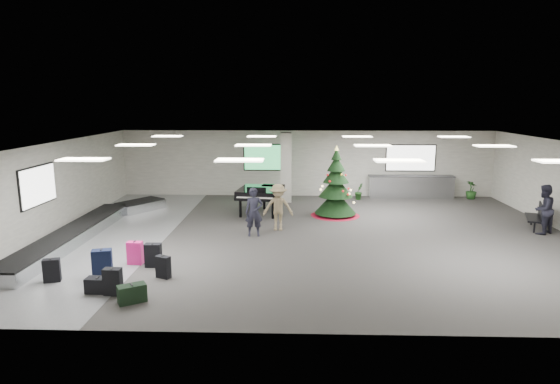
{
  "coord_description": "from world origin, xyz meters",
  "views": [
    {
      "loc": [
        -0.62,
        -15.69,
        4.61
      ],
      "look_at": [
        -1.14,
        1.0,
        1.35
      ],
      "focal_mm": 30.0,
      "sensor_mm": 36.0,
      "label": 1
    }
  ],
  "objects_px": {
    "grand_piano": "(260,193)",
    "baggage_carousel": "(88,228)",
    "traveler_b": "(278,207)",
    "traveler_bench": "(543,209)",
    "service_counter": "(411,187)",
    "traveler_a": "(254,212)",
    "potted_plant_left": "(359,191)",
    "potted_plant_right": "(471,190)",
    "christmas_tree": "(336,192)",
    "bench": "(537,215)",
    "pink_suitcase": "(135,253)"
  },
  "relations": [
    {
      "from": "baggage_carousel",
      "to": "christmas_tree",
      "type": "height_order",
      "value": "christmas_tree"
    },
    {
      "from": "baggage_carousel",
      "to": "traveler_b",
      "type": "height_order",
      "value": "traveler_b"
    },
    {
      "from": "service_counter",
      "to": "christmas_tree",
      "type": "distance_m",
      "value": 5.41
    },
    {
      "from": "bench",
      "to": "traveler_a",
      "type": "xyz_separation_m",
      "value": [
        -10.23,
        -1.23,
        0.32
      ]
    },
    {
      "from": "pink_suitcase",
      "to": "potted_plant_left",
      "type": "height_order",
      "value": "potted_plant_left"
    },
    {
      "from": "service_counter",
      "to": "traveler_a",
      "type": "relative_size",
      "value": 2.4
    },
    {
      "from": "christmas_tree",
      "to": "bench",
      "type": "height_order",
      "value": "christmas_tree"
    },
    {
      "from": "service_counter",
      "to": "traveler_bench",
      "type": "relative_size",
      "value": 2.3
    },
    {
      "from": "pink_suitcase",
      "to": "traveler_a",
      "type": "height_order",
      "value": "traveler_a"
    },
    {
      "from": "christmas_tree",
      "to": "traveler_bench",
      "type": "distance_m",
      "value": 7.45
    },
    {
      "from": "service_counter",
      "to": "traveler_a",
      "type": "height_order",
      "value": "traveler_a"
    },
    {
      "from": "grand_piano",
      "to": "potted_plant_left",
      "type": "height_order",
      "value": "grand_piano"
    },
    {
      "from": "pink_suitcase",
      "to": "potted_plant_right",
      "type": "height_order",
      "value": "potted_plant_right"
    },
    {
      "from": "pink_suitcase",
      "to": "potted_plant_right",
      "type": "bearing_deg",
      "value": 38.36
    },
    {
      "from": "baggage_carousel",
      "to": "grand_piano",
      "type": "distance_m",
      "value": 6.69
    },
    {
      "from": "traveler_a",
      "to": "potted_plant_right",
      "type": "relative_size",
      "value": 1.94
    },
    {
      "from": "baggage_carousel",
      "to": "potted_plant_left",
      "type": "distance_m",
      "value": 12.04
    },
    {
      "from": "potted_plant_right",
      "to": "traveler_b",
      "type": "bearing_deg",
      "value": -147.51
    },
    {
      "from": "traveler_b",
      "to": "pink_suitcase",
      "type": "bearing_deg",
      "value": -135.36
    },
    {
      "from": "grand_piano",
      "to": "traveler_a",
      "type": "bearing_deg",
      "value": -81.81
    },
    {
      "from": "service_counter",
      "to": "bench",
      "type": "relative_size",
      "value": 2.63
    },
    {
      "from": "christmas_tree",
      "to": "traveler_b",
      "type": "relative_size",
      "value": 1.69
    },
    {
      "from": "potted_plant_left",
      "to": "potted_plant_right",
      "type": "distance_m",
      "value": 5.39
    },
    {
      "from": "traveler_b",
      "to": "traveler_bench",
      "type": "height_order",
      "value": "traveler_bench"
    },
    {
      "from": "traveler_bench",
      "to": "potted_plant_right",
      "type": "xyz_separation_m",
      "value": [
        -0.27,
        5.96,
        -0.45
      ]
    },
    {
      "from": "service_counter",
      "to": "grand_piano",
      "type": "height_order",
      "value": "grand_piano"
    },
    {
      "from": "traveler_a",
      "to": "traveler_bench",
      "type": "xyz_separation_m",
      "value": [
        10.1,
        0.56,
        0.04
      ]
    },
    {
      "from": "service_counter",
      "to": "christmas_tree",
      "type": "bearing_deg",
      "value": -136.83
    },
    {
      "from": "baggage_carousel",
      "to": "service_counter",
      "type": "xyz_separation_m",
      "value": [
        12.84,
        6.73,
        0.33
      ]
    },
    {
      "from": "grand_piano",
      "to": "baggage_carousel",
      "type": "bearing_deg",
      "value": -143.17
    },
    {
      "from": "traveler_bench",
      "to": "potted_plant_right",
      "type": "relative_size",
      "value": 2.02
    },
    {
      "from": "traveler_a",
      "to": "traveler_b",
      "type": "relative_size",
      "value": 1.0
    },
    {
      "from": "potted_plant_right",
      "to": "traveler_bench",
      "type": "bearing_deg",
      "value": -87.42
    },
    {
      "from": "service_counter",
      "to": "potted_plant_right",
      "type": "relative_size",
      "value": 4.65
    },
    {
      "from": "christmas_tree",
      "to": "potted_plant_right",
      "type": "relative_size",
      "value": 3.28
    },
    {
      "from": "pink_suitcase",
      "to": "bench",
      "type": "height_order",
      "value": "bench"
    },
    {
      "from": "christmas_tree",
      "to": "potted_plant_right",
      "type": "xyz_separation_m",
      "value": [
        6.76,
        3.5,
        -0.54
      ]
    },
    {
      "from": "grand_piano",
      "to": "bench",
      "type": "bearing_deg",
      "value": -3.26
    },
    {
      "from": "christmas_tree",
      "to": "grand_piano",
      "type": "bearing_deg",
      "value": 176.41
    },
    {
      "from": "bench",
      "to": "grand_piano",
      "type": "bearing_deg",
      "value": -169.28
    },
    {
      "from": "pink_suitcase",
      "to": "traveler_bench",
      "type": "relative_size",
      "value": 0.39
    },
    {
      "from": "christmas_tree",
      "to": "potted_plant_right",
      "type": "height_order",
      "value": "christmas_tree"
    },
    {
      "from": "traveler_bench",
      "to": "christmas_tree",
      "type": "bearing_deg",
      "value": -51.48
    },
    {
      "from": "baggage_carousel",
      "to": "pink_suitcase",
      "type": "bearing_deg",
      "value": -47.86
    },
    {
      "from": "christmas_tree",
      "to": "traveler_a",
      "type": "relative_size",
      "value": 1.69
    },
    {
      "from": "traveler_a",
      "to": "potted_plant_right",
      "type": "height_order",
      "value": "traveler_a"
    },
    {
      "from": "grand_piano",
      "to": "traveler_a",
      "type": "xyz_separation_m",
      "value": [
        0.03,
        -3.23,
        -0.05
      ]
    },
    {
      "from": "traveler_b",
      "to": "potted_plant_left",
      "type": "bearing_deg",
      "value": 57.54
    },
    {
      "from": "christmas_tree",
      "to": "pink_suitcase",
      "type": "bearing_deg",
      "value": -136.07
    },
    {
      "from": "grand_piano",
      "to": "bench",
      "type": "xyz_separation_m",
      "value": [
        10.26,
        -1.99,
        -0.37
      ]
    }
  ]
}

